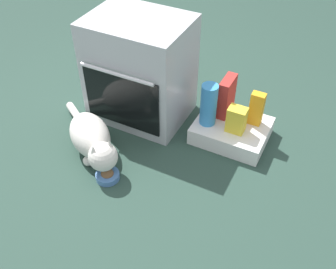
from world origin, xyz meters
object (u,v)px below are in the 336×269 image
Objects in this scene: cereal_box at (227,96)px; water_bottle at (209,105)px; cat at (92,139)px; snack_bag at (236,120)px; food_bowl at (108,175)px; pantry_cabinet at (231,131)px; oven at (140,70)px; juice_carton at (256,109)px.

water_bottle is at bearing -114.35° from cereal_box.
cat is 0.94m from snack_bag.
cat is (-0.19, 0.14, 0.11)m from food_bowl.
pantry_cabinet is at bearing 52.01° from food_bowl.
cat is 3.94× the size of snack_bag.
juice_carton is at bearing 8.08° from oven.
food_bowl is 0.50× the size of water_bottle.
cat is (-0.75, -0.57, 0.08)m from pantry_cabinet.
water_bottle is at bearing -159.28° from pantry_cabinet.
oven is 0.58m from cat.
snack_bag is (0.78, 0.52, 0.07)m from cat.
cereal_box is (0.66, 0.66, 0.12)m from cat.
cat is 2.36× the size of water_bottle.
pantry_cabinet is 0.90m from food_bowl.
cat is at bearing -134.80° from cereal_box.
juice_carton is 0.80× the size of water_bottle.
juice_carton is at bearing -3.51° from cereal_box.
juice_carton is (0.81, 0.12, -0.13)m from oven.
food_bowl is 0.95m from cereal_box.
oven is at bearing -167.83° from cereal_box.
pantry_cabinet is 0.94m from cat.
cat is 1.09m from juice_carton.
cereal_box reaches higher than cat.
cat is (-0.06, -0.53, -0.23)m from oven.
juice_carton is (0.87, 0.65, 0.10)m from cat.
cat is 0.79m from water_bottle.
water_bottle is (0.39, 0.65, 0.25)m from food_bowl.
water_bottle reaches higher than cat.
cereal_box reaches higher than juice_carton.
cat is at bearing -139.10° from water_bottle.
pantry_cabinet is 0.69× the size of cat.
oven is 1.52× the size of pantry_cabinet.
cat is at bearing 144.60° from food_bowl.
water_bottle reaches higher than juice_carton.
water_bottle reaches higher than food_bowl.
snack_bag is at bearing 68.77° from cat.
food_bowl is at bearing -0.00° from cat.
oven reaches higher than juice_carton.
oven is 4.99× the size of food_bowl.
oven is 4.14× the size of snack_bag.
juice_carton is (0.12, 0.08, 0.18)m from pantry_cabinet.
oven reaches higher than cereal_box.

